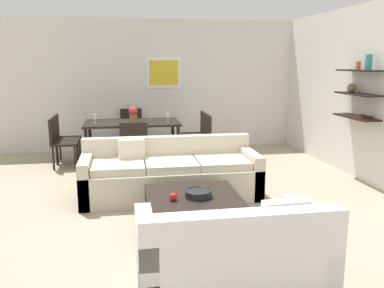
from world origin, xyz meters
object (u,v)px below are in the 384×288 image
(dining_chair_right_far, at_px, (198,131))
(dining_chair_head, at_px, (131,127))
(dining_table, at_px, (132,126))
(loveseat_white, at_px, (232,254))
(dining_chair_left_far, at_px, (63,135))
(wine_glass_left_near, at_px, (95,117))
(coffee_table, at_px, (194,213))
(dining_chair_right_near, at_px, (202,135))
(wine_glass_head, at_px, (131,112))
(sofa_beige, at_px, (170,175))
(decorative_bowl, at_px, (198,193))
(dining_chair_left_near, at_px, (60,139))
(centerpiece_vase, at_px, (133,114))
(apple_on_coffee_table, at_px, (173,197))
(dining_chair_foot, at_px, (134,144))
(wine_glass_right_near, at_px, (168,116))

(dining_chair_right_far, xyz_separation_m, dining_chair_head, (-1.26, 0.67, 0.00))
(dining_table, bearing_deg, loveseat_white, -81.20)
(dining_chair_left_far, bearing_deg, wine_glass_left_near, -28.08)
(dining_table, distance_m, wine_glass_left_near, 0.68)
(coffee_table, xyz_separation_m, dining_chair_head, (-0.59, 4.12, 0.31))
(dining_chair_right_near, relative_size, dining_chair_head, 1.00)
(dining_chair_left_far, relative_size, wine_glass_head, 4.86)
(sofa_beige, bearing_deg, decorative_bowl, -81.82)
(dining_chair_left_far, xyz_separation_m, dining_chair_left_near, (0.00, -0.42, 0.00))
(sofa_beige, xyz_separation_m, dining_chair_right_far, (0.81, 2.27, 0.21))
(decorative_bowl, xyz_separation_m, centerpiece_vase, (-0.61, 3.23, 0.47))
(apple_on_coffee_table, bearing_deg, dining_table, 95.93)
(decorative_bowl, height_order, dining_chair_right_far, dining_chair_right_far)
(dining_chair_head, relative_size, wine_glass_head, 4.86)
(centerpiece_vase, bearing_deg, dining_chair_right_near, -8.23)
(loveseat_white, distance_m, dining_table, 4.52)
(dining_chair_left_near, relative_size, dining_chair_head, 1.00)
(loveseat_white, height_order, coffee_table, loveseat_white)
(dining_table, distance_m, centerpiece_vase, 0.22)
(dining_chair_right_far, bearing_deg, decorative_bowl, -100.32)
(sofa_beige, height_order, dining_table, sofa_beige)
(apple_on_coffee_table, height_order, dining_table, dining_table)
(dining_chair_head, bearing_deg, dining_chair_right_near, -40.78)
(sofa_beige, relative_size, decorative_bowl, 8.00)
(apple_on_coffee_table, relative_size, centerpiece_vase, 0.31)
(loveseat_white, bearing_deg, dining_chair_right_far, 82.95)
(dining_chair_left_far, xyz_separation_m, wine_glass_head, (1.26, 0.20, 0.37))
(decorative_bowl, height_order, dining_chair_left_far, dining_chair_left_far)
(coffee_table, relative_size, wine_glass_left_near, 6.18)
(sofa_beige, relative_size, loveseat_white, 1.58)
(apple_on_coffee_table, distance_m, wine_glass_head, 3.79)
(dining_chair_foot, bearing_deg, coffee_table, -76.08)
(dining_chair_right_near, relative_size, wine_glass_left_near, 5.05)
(apple_on_coffee_table, distance_m, centerpiece_vase, 3.35)
(dining_chair_foot, bearing_deg, wine_glass_head, 90.00)
(apple_on_coffee_table, relative_size, wine_glass_right_near, 0.54)
(dining_table, xyz_separation_m, centerpiece_vase, (0.03, -0.03, 0.22))
(wine_glass_head, bearing_deg, loveseat_white, -81.94)
(loveseat_white, height_order, centerpiece_vase, centerpiece_vase)
(centerpiece_vase, bearing_deg, dining_chair_left_near, -172.09)
(coffee_table, height_order, dining_chair_right_far, dining_chair_right_far)
(decorative_bowl, xyz_separation_m, dining_chair_left_far, (-1.90, 3.47, 0.08))
(wine_glass_right_near, bearing_deg, dining_chair_foot, -130.37)
(sofa_beige, xyz_separation_m, dining_chair_left_near, (-1.72, 1.84, 0.21))
(dining_chair_left_far, relative_size, dining_chair_right_near, 1.00)
(dining_chair_right_far, bearing_deg, dining_chair_left_near, -170.47)
(loveseat_white, relative_size, decorative_bowl, 5.06)
(dining_chair_right_far, relative_size, centerpiece_vase, 3.14)
(sofa_beige, height_order, dining_chair_right_far, dining_chair_right_far)
(apple_on_coffee_table, bearing_deg, wine_glass_head, 95.28)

